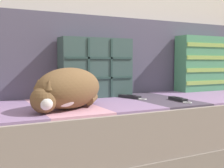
# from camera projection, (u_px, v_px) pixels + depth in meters

# --- Properties ---
(couch) EXTENTS (2.14, 0.79, 0.42)m
(couch) POSITION_uv_depth(u_px,v_px,m) (151.00, 132.00, 1.74)
(couch) COLOR gray
(couch) RESTS_ON ground_plane
(sofa_backrest) EXTENTS (2.10, 0.14, 0.52)m
(sofa_backrest) POSITION_uv_depth(u_px,v_px,m) (126.00, 56.00, 2.00)
(sofa_backrest) COLOR #514C60
(sofa_backrest) RESTS_ON couch
(throw_pillow_quilted) EXTENTS (0.45, 0.14, 0.36)m
(throw_pillow_quilted) POSITION_uv_depth(u_px,v_px,m) (96.00, 68.00, 1.74)
(throw_pillow_quilted) COLOR #38514C
(throw_pillow_quilted) RESTS_ON couch
(throw_pillow_striped) EXTENTS (0.47, 0.14, 0.41)m
(throw_pillow_striped) POSITION_uv_depth(u_px,v_px,m) (204.00, 64.00, 2.14)
(throw_pillow_striped) COLOR #4C9366
(throw_pillow_striped) RESTS_ON couch
(sleeping_cat) EXTENTS (0.44, 0.38, 0.19)m
(sleeping_cat) POSITION_uv_depth(u_px,v_px,m) (67.00, 90.00, 1.30)
(sleeping_cat) COLOR brown
(sleeping_cat) RESTS_ON couch
(game_remote_near) EXTENTS (0.11, 0.20, 0.02)m
(game_remote_near) POSITION_uv_depth(u_px,v_px,m) (131.00, 97.00, 1.69)
(game_remote_near) COLOR black
(game_remote_near) RESTS_ON couch
(game_remote_far) EXTENTS (0.07, 0.20, 0.02)m
(game_remote_far) POSITION_uv_depth(u_px,v_px,m) (178.00, 99.00, 1.58)
(game_remote_far) COLOR black
(game_remote_far) RESTS_ON couch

